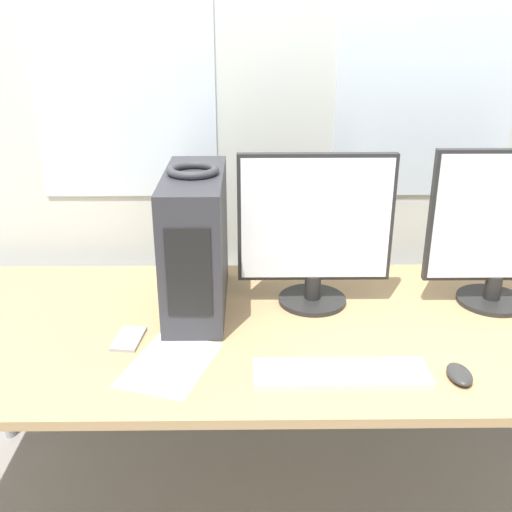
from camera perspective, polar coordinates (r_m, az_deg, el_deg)
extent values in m
cube|color=silver|center=(2.29, 1.86, 14.46)|extent=(8.00, 0.06, 2.70)
cube|color=silver|center=(2.28, -12.78, 18.88)|extent=(0.66, 0.01, 1.09)
cube|color=silver|center=(2.33, 16.38, 18.61)|extent=(0.66, 0.01, 1.09)
cube|color=tan|center=(1.91, 2.39, -6.93)|extent=(2.39, 0.95, 0.03)
cube|color=#2D2D33|center=(1.95, -5.76, 1.32)|extent=(0.19, 0.49, 0.45)
cube|color=black|center=(1.72, -6.42, -1.65)|extent=(0.13, 0.00, 0.27)
torus|color=#333338|center=(1.87, -6.04, 8.13)|extent=(0.16, 0.16, 0.02)
cylinder|color=black|center=(2.05, 5.37, -4.17)|extent=(0.23, 0.23, 0.02)
cylinder|color=black|center=(2.03, 5.42, -2.90)|extent=(0.05, 0.05, 0.09)
cube|color=black|center=(1.94, 5.68, 3.60)|extent=(0.50, 0.03, 0.42)
cube|color=white|center=(1.92, 5.73, 3.44)|extent=(0.48, 0.00, 0.40)
cylinder|color=black|center=(2.19, 21.46, -3.93)|extent=(0.23, 0.23, 0.02)
cylinder|color=black|center=(2.17, 21.65, -2.73)|extent=(0.05, 0.05, 0.09)
cube|color=black|center=(2.08, 22.62, 3.49)|extent=(0.49, 0.03, 0.44)
cube|color=white|center=(2.07, 22.79, 3.34)|extent=(0.47, 0.00, 0.41)
cube|color=silver|center=(1.67, 8.09, -11.04)|extent=(0.48, 0.13, 0.02)
cube|color=white|center=(1.66, 8.11, -10.71)|extent=(0.44, 0.11, 0.00)
ellipsoid|color=#2D2D2D|center=(1.73, 18.81, -10.61)|extent=(0.06, 0.11, 0.03)
cube|color=#99999E|center=(1.86, -12.05, -7.71)|extent=(0.09, 0.15, 0.01)
cube|color=white|center=(1.73, -8.18, -10.15)|extent=(0.29, 0.35, 0.00)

